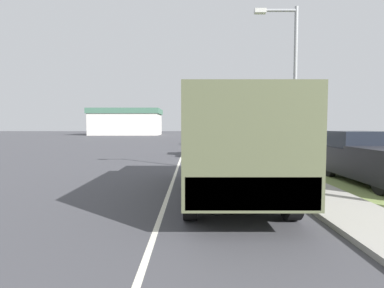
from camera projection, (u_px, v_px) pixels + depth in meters
ground_plane at (186, 144)px, 35.85m from camera, size 180.00×180.00×0.00m
lane_centre_stripe at (186, 144)px, 35.85m from camera, size 0.12×120.00×0.00m
sidewalk_right at (224, 143)px, 35.85m from camera, size 1.80×120.00×0.12m
grass_strip_right at (260, 144)px, 35.85m from camera, size 7.00×120.00×0.02m
military_truck at (228, 141)px, 8.99m from camera, size 2.55×7.74×2.91m
car_nearest_ahead at (202, 146)px, 21.50m from camera, size 1.74×3.94×1.43m
car_second_ahead at (202, 139)px, 33.66m from camera, size 1.94×3.95×1.42m
pickup_truck at (374, 159)px, 10.86m from camera, size 2.08×5.13×1.88m
lamp_post at (290, 76)px, 11.63m from camera, size 1.69×0.24×6.57m
building_distant at (127, 122)px, 71.08m from camera, size 16.24×10.38×6.17m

